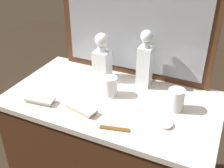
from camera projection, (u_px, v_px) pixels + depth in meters
dresser at (112, 158)px, 1.60m from camera, size 1.06×0.59×0.84m
dresser_mirror at (135, 16)px, 1.43m from camera, size 0.86×0.03×0.68m
crystal_decanter_right at (102, 61)px, 1.51m from camera, size 0.08×0.08×0.27m
crystal_decanter_far_left at (145, 64)px, 1.43m from camera, size 0.07×0.07×0.31m
crystal_tumbler_right at (110, 87)px, 1.39m from camera, size 0.07×0.07×0.10m
crystal_tumbler_left at (176, 100)px, 1.28m from camera, size 0.08×0.08×0.11m
silver_brush_front at (80, 108)px, 1.29m from camera, size 0.18×0.09×0.02m
silver_brush_center at (40, 100)px, 1.35m from camera, size 0.15×0.08×0.02m
porcelain_dish at (165, 125)px, 1.20m from camera, size 0.06×0.06×0.01m
tortoiseshell_comb at (115, 129)px, 1.18m from camera, size 0.13×0.05×0.01m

